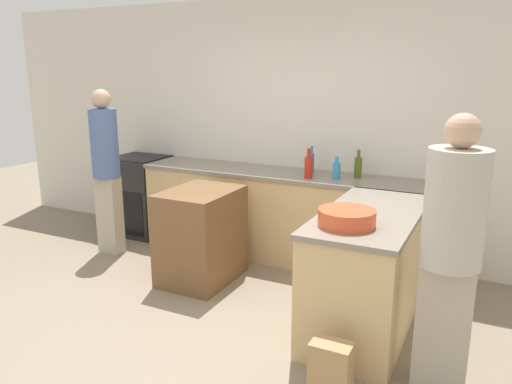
% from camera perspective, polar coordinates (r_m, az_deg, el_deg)
% --- Properties ---
extents(ground_plane, '(14.00, 14.00, 0.00)m').
position_cam_1_polar(ground_plane, '(3.99, -8.34, -15.95)').
color(ground_plane, gray).
extents(wall_back, '(8.00, 0.06, 2.70)m').
position_cam_1_polar(wall_back, '(5.41, 4.41, 7.28)').
color(wall_back, silver).
rests_on(wall_back, ground_plane).
extents(counter_back, '(3.08, 0.64, 0.93)m').
position_cam_1_polar(counter_back, '(5.28, 2.85, -2.65)').
color(counter_back, '#D6B27A').
rests_on(counter_back, ground_plane).
extents(counter_peninsula, '(0.69, 1.51, 0.93)m').
position_cam_1_polar(counter_peninsula, '(3.99, 12.69, -8.67)').
color(counter_peninsula, '#D6B27A').
rests_on(counter_peninsula, ground_plane).
extents(range_oven, '(0.65, 0.62, 0.94)m').
position_cam_1_polar(range_oven, '(6.24, -13.06, -0.35)').
color(range_oven, black).
rests_on(range_oven, ground_plane).
extents(island_table, '(0.60, 0.78, 0.88)m').
position_cam_1_polar(island_table, '(4.76, -6.29, -4.98)').
color(island_table, brown).
rests_on(island_table, ground_plane).
extents(mixing_bowl, '(0.39, 0.39, 0.12)m').
position_cam_1_polar(mixing_bowl, '(3.46, 10.33, -2.89)').
color(mixing_bowl, '#DB512D').
rests_on(mixing_bowl, counter_peninsula).
extents(water_bottle_blue, '(0.06, 0.06, 0.28)m').
position_cam_1_polar(water_bottle_blue, '(5.13, 6.35, 3.39)').
color(water_bottle_blue, '#386BB7').
rests_on(water_bottle_blue, counter_back).
extents(olive_oil_bottle, '(0.07, 0.07, 0.28)m').
position_cam_1_polar(olive_oil_bottle, '(4.98, 11.59, 2.86)').
color(olive_oil_bottle, '#475B1E').
rests_on(olive_oil_bottle, counter_back).
extents(hot_sauce_bottle, '(0.08, 0.08, 0.29)m').
position_cam_1_polar(hot_sauce_bottle, '(4.89, 6.03, 2.94)').
color(hot_sauce_bottle, red).
rests_on(hot_sauce_bottle, counter_back).
extents(dish_soap_bottle, '(0.08, 0.08, 0.22)m').
position_cam_1_polar(dish_soap_bottle, '(4.89, 9.18, 2.49)').
color(dish_soap_bottle, '#338CBF').
rests_on(dish_soap_bottle, counter_back).
extents(person_by_range, '(0.29, 0.29, 1.77)m').
position_cam_1_polar(person_by_range, '(5.52, -16.77, 2.96)').
color(person_by_range, '#ADA38E').
rests_on(person_by_range, ground_plane).
extents(person_at_peninsula, '(0.35, 0.35, 1.74)m').
position_cam_1_polar(person_at_peninsula, '(3.19, 21.39, -6.02)').
color(person_at_peninsula, '#ADA38E').
rests_on(person_at_peninsula, ground_plane).
extents(paper_bag, '(0.25, 0.17, 0.36)m').
position_cam_1_polar(paper_bag, '(3.28, 8.54, -19.45)').
color(paper_bag, '#A88456').
rests_on(paper_bag, ground_plane).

